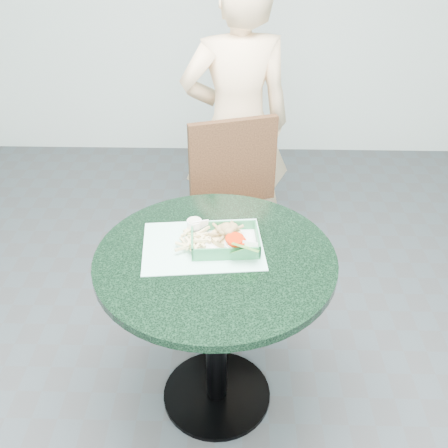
{
  "coord_description": "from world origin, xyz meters",
  "views": [
    {
      "loc": [
        0.07,
        -1.5,
        1.9
      ],
      "look_at": [
        0.03,
        0.1,
        0.84
      ],
      "focal_mm": 42.0,
      "sensor_mm": 36.0,
      "label": 1
    }
  ],
  "objects_px": {
    "dining_chair": "(232,203)",
    "food_basket": "(225,247)",
    "crab_sandwich": "(227,236)",
    "diner_person": "(237,118)",
    "sauce_ramekin": "(196,226)",
    "cafe_table": "(216,295)"
  },
  "relations": [
    {
      "from": "diner_person",
      "to": "food_basket",
      "type": "height_order",
      "value": "diner_person"
    },
    {
      "from": "dining_chair",
      "to": "food_basket",
      "type": "relative_size",
      "value": 3.8
    },
    {
      "from": "crab_sandwich",
      "to": "dining_chair",
      "type": "bearing_deg",
      "value": 88.73
    },
    {
      "from": "crab_sandwich",
      "to": "sauce_ramekin",
      "type": "bearing_deg",
      "value": 151.98
    },
    {
      "from": "food_basket",
      "to": "cafe_table",
      "type": "bearing_deg",
      "value": -120.49
    },
    {
      "from": "diner_person",
      "to": "sauce_ramekin",
      "type": "relative_size",
      "value": 30.65
    },
    {
      "from": "diner_person",
      "to": "sauce_ramekin",
      "type": "xyz_separation_m",
      "value": [
        -0.15,
        -0.93,
        -0.05
      ]
    },
    {
      "from": "food_basket",
      "to": "diner_person",
      "type": "bearing_deg",
      "value": 87.79
    },
    {
      "from": "food_basket",
      "to": "crab_sandwich",
      "type": "xyz_separation_m",
      "value": [
        0.01,
        0.02,
        0.03
      ]
    },
    {
      "from": "dining_chair",
      "to": "food_basket",
      "type": "bearing_deg",
      "value": -109.02
    },
    {
      "from": "dining_chair",
      "to": "food_basket",
      "type": "distance_m",
      "value": 0.73
    },
    {
      "from": "dining_chair",
      "to": "diner_person",
      "type": "bearing_deg",
      "value": 69.74
    },
    {
      "from": "food_basket",
      "to": "sauce_ramekin",
      "type": "relative_size",
      "value": 4.38
    },
    {
      "from": "dining_chair",
      "to": "diner_person",
      "type": "xyz_separation_m",
      "value": [
        0.02,
        0.32,
        0.32
      ]
    },
    {
      "from": "diner_person",
      "to": "crab_sandwich",
      "type": "height_order",
      "value": "diner_person"
    },
    {
      "from": "cafe_table",
      "to": "diner_person",
      "type": "xyz_separation_m",
      "value": [
        0.07,
        1.08,
        0.27
      ]
    },
    {
      "from": "dining_chair",
      "to": "crab_sandwich",
      "type": "relative_size",
      "value": 8.03
    },
    {
      "from": "sauce_ramekin",
      "to": "cafe_table",
      "type": "bearing_deg",
      "value": -61.68
    },
    {
      "from": "food_basket",
      "to": "crab_sandwich",
      "type": "height_order",
      "value": "crab_sandwich"
    },
    {
      "from": "cafe_table",
      "to": "food_basket",
      "type": "relative_size",
      "value": 3.58
    },
    {
      "from": "cafe_table",
      "to": "food_basket",
      "type": "bearing_deg",
      "value": 59.51
    },
    {
      "from": "diner_person",
      "to": "food_basket",
      "type": "distance_m",
      "value": 1.03
    }
  ]
}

